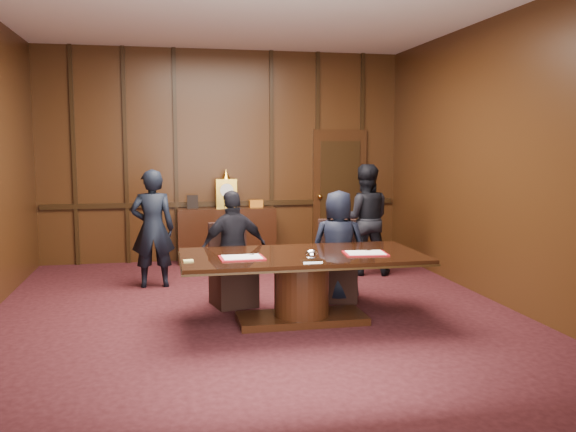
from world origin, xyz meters
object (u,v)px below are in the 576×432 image
object	(u,v)px
signatory_right	(339,246)
witness_left	(153,228)
signatory_left	(234,249)
witness_right	(364,219)
conference_table	(302,276)
sideboard	(227,233)

from	to	relation	value
signatory_right	witness_left	size ratio (longest dim) A/B	0.86
signatory_left	signatory_right	distance (m)	1.30
signatory_left	witness_right	distance (m)	2.59
witness_right	conference_table	bearing A→B (deg)	68.83
conference_table	witness_right	size ratio (longest dim) A/B	1.58
sideboard	signatory_left	xyz separation A→B (m)	(-0.20, -2.86, 0.21)
signatory_right	conference_table	bearing A→B (deg)	69.19
sideboard	signatory_right	xyz separation A→B (m)	(1.10, -2.86, 0.21)
conference_table	signatory_left	xyz separation A→B (m)	(-0.65, 0.80, 0.19)
signatory_right	witness_right	xyz separation A→B (m)	(0.83, 1.47, 0.13)
signatory_left	witness_left	xyz separation A→B (m)	(-0.96, 1.25, 0.11)
witness_right	witness_left	bearing A→B (deg)	16.08
sideboard	conference_table	world-z (taller)	sideboard
witness_left	witness_right	bearing A→B (deg)	-175.53
conference_table	signatory_right	size ratio (longest dim) A/B	1.89
signatory_right	witness_left	distance (m)	2.59
sideboard	witness_left	size ratio (longest dim) A/B	0.99
conference_table	signatory_left	distance (m)	1.05
conference_table	witness_left	world-z (taller)	witness_left
sideboard	witness_right	xyz separation A→B (m)	(1.93, -1.38, 0.34)
sideboard	signatory_left	size ratio (longest dim) A/B	1.14
signatory_left	witness_right	world-z (taller)	witness_right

